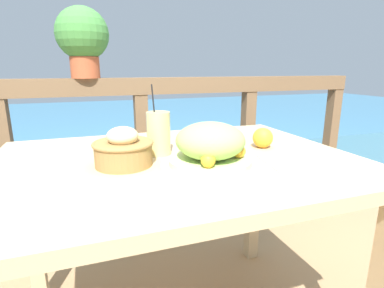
{
  "coord_description": "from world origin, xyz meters",
  "views": [
    {
      "loc": [
        -0.28,
        -0.95,
        1.07
      ],
      "look_at": [
        0.03,
        -0.06,
        0.83
      ],
      "focal_mm": 28.0,
      "sensor_mm": 36.0,
      "label": 1
    }
  ],
  "objects": [
    {
      "name": "bread_basket",
      "position": [
        -0.18,
        -0.02,
        0.82
      ],
      "size": [
        0.19,
        0.19,
        0.12
      ],
      "color": "olive",
      "rests_on": "patio_table"
    },
    {
      "name": "sea_backdrop",
      "position": [
        0.0,
        3.21,
        0.22
      ],
      "size": [
        12.0,
        4.0,
        0.44
      ],
      "color": "teal",
      "rests_on": "ground_plane"
    },
    {
      "name": "railing_fence",
      "position": [
        0.0,
        0.71,
        0.7
      ],
      "size": [
        2.8,
        0.08,
        1.02
      ],
      "color": "brown",
      "rests_on": "ground_plane"
    },
    {
      "name": "potted_plant",
      "position": [
        -0.27,
        0.71,
        1.21
      ],
      "size": [
        0.26,
        0.26,
        0.35
      ],
      "color": "#A34C2D",
      "rests_on": "railing_fence"
    },
    {
      "name": "orange_near_basket",
      "position": [
        0.35,
        0.02,
        0.8
      ],
      "size": [
        0.08,
        0.08,
        0.08
      ],
      "color": "#F9A328",
      "rests_on": "patio_table"
    },
    {
      "name": "drink_glass",
      "position": [
        -0.05,
        0.06,
        0.84
      ],
      "size": [
        0.08,
        0.08,
        0.25
      ],
      "color": "#DBCC7F",
      "rests_on": "patio_table"
    },
    {
      "name": "patio_table",
      "position": [
        0.0,
        0.0,
        0.67
      ],
      "size": [
        1.22,
        0.9,
        0.77
      ],
      "color": "tan",
      "rests_on": "ground_plane"
    },
    {
      "name": "knife",
      "position": [
        0.3,
        -0.12,
        0.77
      ],
      "size": [
        0.04,
        0.18,
        0.0
      ],
      "color": "silver",
      "rests_on": "patio_table"
    },
    {
      "name": "salad_plate",
      "position": [
        0.06,
        -0.16,
        0.83
      ],
      "size": [
        0.29,
        0.29,
        0.15
      ],
      "color": "silver",
      "rests_on": "patio_table"
    },
    {
      "name": "fork",
      "position": [
        0.26,
        -0.17,
        0.77
      ],
      "size": [
        0.05,
        0.18,
        0.0
      ],
      "color": "silver",
      "rests_on": "patio_table"
    }
  ]
}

